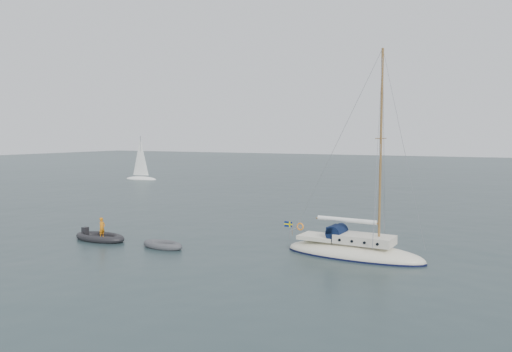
% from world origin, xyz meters
% --- Properties ---
extents(ground, '(300.00, 300.00, 0.00)m').
position_xyz_m(ground, '(0.00, 0.00, 0.00)').
color(ground, black).
rests_on(ground, ground).
extents(sailboat, '(8.99, 2.69, 12.79)m').
position_xyz_m(sailboat, '(3.33, 1.63, 0.97)').
color(sailboat, white).
rests_on(sailboat, ground).
extents(dinghy, '(3.09, 1.39, 0.44)m').
position_xyz_m(dinghy, '(-8.37, -1.71, 0.19)').
color(dinghy, '#4C4D51').
rests_on(dinghy, ground).
extents(rib, '(4.13, 1.88, 1.63)m').
position_xyz_m(rib, '(-13.71, -1.78, 0.25)').
color(rib, black).
rests_on(rib, ground).
extents(distant_yacht_a, '(5.70, 3.04, 7.55)m').
position_xyz_m(distant_yacht_a, '(-41.98, 36.60, 3.22)').
color(distant_yacht_a, white).
rests_on(distant_yacht_a, ground).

